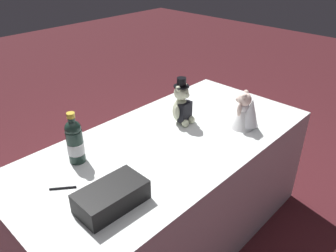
% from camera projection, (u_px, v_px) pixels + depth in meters
% --- Properties ---
extents(ground_plane, '(12.00, 12.00, 0.00)m').
position_uv_depth(ground_plane, '(168.00, 231.00, 2.26)').
color(ground_plane, '#47191E').
extents(reception_table, '(1.84, 0.88, 0.72)m').
position_uv_depth(reception_table, '(168.00, 190.00, 2.09)').
color(reception_table, white).
rests_on(reception_table, ground_plane).
extents(teddy_bear_groom, '(0.15, 0.13, 0.30)m').
position_uv_depth(teddy_bear_groom, '(182.00, 105.00, 2.05)').
color(teddy_bear_groom, beige).
rests_on(teddy_bear_groom, reception_table).
extents(teddy_bear_bride, '(0.17, 0.19, 0.23)m').
position_uv_depth(teddy_bear_bride, '(245.00, 112.00, 2.00)').
color(teddy_bear_bride, white).
rests_on(teddy_bear_bride, reception_table).
extents(champagne_bottle, '(0.09, 0.09, 0.28)m').
position_uv_depth(champagne_bottle, '(75.00, 141.00, 1.68)').
color(champagne_bottle, '#1E342C').
rests_on(champagne_bottle, reception_table).
extents(signing_pen, '(0.11, 0.09, 0.01)m').
position_uv_depth(signing_pen, '(64.00, 188.00, 1.54)').
color(signing_pen, black).
rests_on(signing_pen, reception_table).
extents(gift_case_black, '(0.31, 0.18, 0.10)m').
position_uv_depth(gift_case_black, '(111.00, 196.00, 1.43)').
color(gift_case_black, black).
rests_on(gift_case_black, reception_table).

